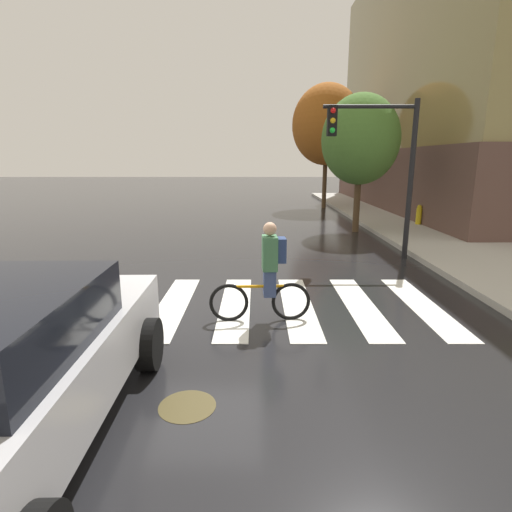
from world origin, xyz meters
name	(u,v)px	position (x,y,z in m)	size (l,w,h in m)	color
ground_plane	(198,305)	(0.00, 0.00, 0.00)	(120.00, 120.00, 0.00)	black
crosswalk_stripes	(206,305)	(0.15, 0.00, 0.01)	(8.75, 3.31, 0.01)	silver
manhole_cover	(189,406)	(0.36, -3.21, 0.00)	(0.64, 0.64, 0.01)	#473D1E
sedan_near	(2,369)	(-1.20, -3.88, 0.82)	(2.23, 4.63, 1.59)	#B7B7BC
cyclist	(269,273)	(1.32, -0.72, 0.84)	(1.71, 0.37, 1.69)	black
traffic_light_near	(384,152)	(4.41, 3.75, 2.86)	(2.47, 0.28, 4.20)	black
fire_hydrant	(421,215)	(7.67, 9.00, 0.53)	(0.33, 0.22, 0.78)	gold
street_tree_near	(362,140)	(4.92, 8.12, 3.38)	(2.82, 2.82, 5.02)	#4C3823
street_tree_mid	(329,125)	(5.01, 16.11, 4.55)	(3.79, 3.79, 6.74)	#4C3823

